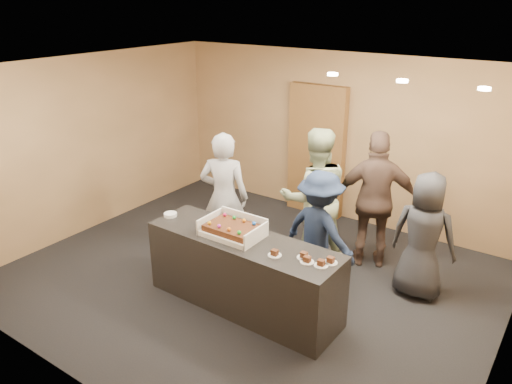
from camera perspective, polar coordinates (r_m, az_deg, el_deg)
room at (r=6.12m, az=-0.77°, el=1.06°), size 6.04×6.00×2.70m
serving_counter at (r=5.96m, az=-1.48°, el=-9.20°), size 2.41×0.75×0.90m
storage_cabinet at (r=8.33m, az=6.91°, el=4.69°), size 0.99×0.15×2.18m
cake_box at (r=5.81m, az=-2.55°, el=-4.46°), size 0.69×0.48×0.20m
sheet_cake at (r=5.77m, az=-2.71°, el=-4.10°), size 0.59×0.41×0.11m
plate_stack at (r=6.38m, az=-9.76°, el=-2.56°), size 0.16×0.16×0.04m
slice_a at (r=5.38m, az=2.15°, el=-7.04°), size 0.15×0.15×0.07m
slice_b at (r=5.35m, az=5.49°, el=-7.29°), size 0.15×0.15×0.07m
slice_c at (r=5.28m, az=5.86°, el=-7.75°), size 0.15×0.15×0.07m
slice_d at (r=5.29m, az=8.51°, el=-7.79°), size 0.15×0.15×0.07m
slice_e at (r=5.23m, az=7.44°, el=-8.13°), size 0.15×0.15×0.07m
person_server_grey at (r=6.82m, az=-3.65°, el=-0.65°), size 0.79×0.67×1.83m
person_sage_man at (r=6.71m, az=6.72°, el=-0.70°), size 1.19×1.16×1.93m
person_navy_man at (r=6.22m, az=7.26°, el=-4.49°), size 1.10×0.76×1.56m
person_brown_extra at (r=6.82m, az=13.53°, el=-0.95°), size 1.20×0.89×1.90m
person_dark_suit at (r=6.34m, az=18.60°, el=-4.80°), size 0.80×0.54×1.60m
ceiling_spotlights at (r=5.50m, az=16.38°, el=12.09°), size 1.72×0.12×0.03m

